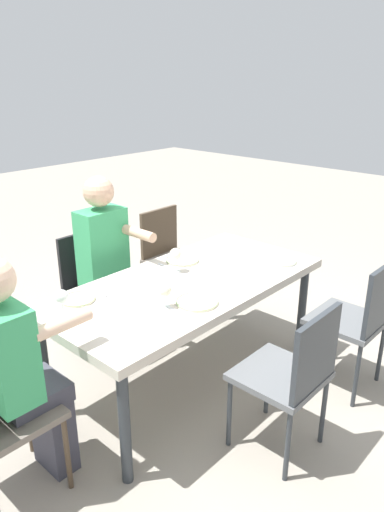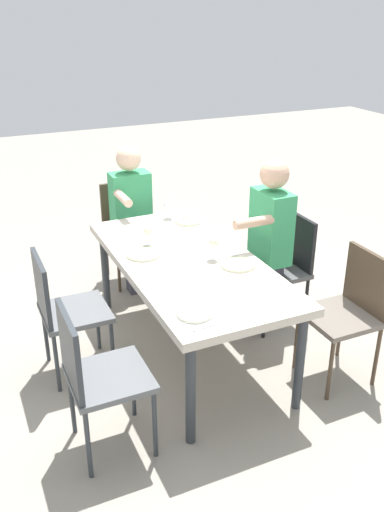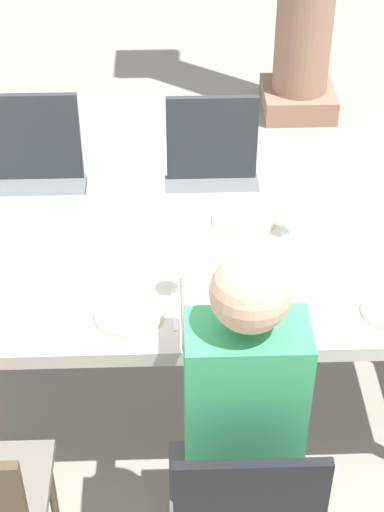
{
  "view_description": "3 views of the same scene",
  "coord_description": "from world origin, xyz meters",
  "px_view_note": "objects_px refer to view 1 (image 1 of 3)",
  "views": [
    {
      "loc": [
        2.06,
        1.92,
        2.01
      ],
      "look_at": [
        -0.08,
        -0.04,
        0.89
      ],
      "focal_mm": 33.44,
      "sensor_mm": 36.0,
      "label": 1
    },
    {
      "loc": [
        -3.16,
        1.4,
        2.38
      ],
      "look_at": [
        0.02,
        -0.04,
        0.76
      ],
      "focal_mm": 38.64,
      "sensor_mm": 36.0,
      "label": 2
    },
    {
      "loc": [
        -0.09,
        -2.34,
        2.63
      ],
      "look_at": [
        -0.01,
        0.01,
        0.78
      ],
      "focal_mm": 58.58,
      "sensor_mm": 36.0,
      "label": 3
    }
  ],
  "objects_px": {
    "plate_2": "(197,302)",
    "wine_glass_2": "(164,291)",
    "chair_mid_south": "(94,283)",
    "diner_woman_green": "(19,368)",
    "diner_man_white": "(109,263)",
    "plate_1": "(182,260)",
    "wine_glass_3": "(62,297)",
    "wine_glass_1": "(176,255)",
    "chair_west_north": "(359,315)",
    "chair_mid_north": "(293,371)",
    "chair_west_south": "(169,253)",
    "plate_0": "(281,261)",
    "dining_table": "(187,290)",
    "plate_3": "(78,299)"
  },
  "relations": [
    {
      "from": "diner_man_white",
      "to": "plate_1",
      "type": "relative_size",
      "value": 5.67
    },
    {
      "from": "plate_0",
      "to": "diner_woman_green",
      "type": "bearing_deg",
      "value": -7.98
    },
    {
      "from": "chair_west_south",
      "to": "chair_mid_north",
      "type": "xyz_separation_m",
      "value": [
        0.81,
        1.74,
        -0.01
      ]
    },
    {
      "from": "plate_2",
      "to": "wine_glass_3",
      "type": "height_order",
      "value": "wine_glass_3"
    },
    {
      "from": "plate_0",
      "to": "wine_glass_1",
      "type": "bearing_deg",
      "value": -34.45
    },
    {
      "from": "chair_west_north",
      "to": "wine_glass_1",
      "type": "bearing_deg",
      "value": -58.52
    },
    {
      "from": "diner_woman_green",
      "to": "wine_glass_2",
      "type": "distance_m",
      "value": 0.86
    },
    {
      "from": "diner_man_white",
      "to": "plate_1",
      "type": "height_order",
      "value": "diner_man_white"
    },
    {
      "from": "chair_west_south",
      "to": "diner_man_white",
      "type": "relative_size",
      "value": 0.67
    },
    {
      "from": "plate_0",
      "to": "plate_3",
      "type": "height_order",
      "value": "same"
    },
    {
      "from": "diner_man_white",
      "to": "plate_0",
      "type": "distance_m",
      "value": 1.24
    },
    {
      "from": "chair_mid_south",
      "to": "plate_1",
      "type": "bearing_deg",
      "value": 119.46
    },
    {
      "from": "dining_table",
      "to": "plate_3",
      "type": "xyz_separation_m",
      "value": [
        0.65,
        -0.28,
        0.07
      ]
    },
    {
      "from": "wine_glass_2",
      "to": "plate_3",
      "type": "height_order",
      "value": "wine_glass_2"
    },
    {
      "from": "dining_table",
      "to": "chair_mid_south",
      "type": "bearing_deg",
      "value": -82.67
    },
    {
      "from": "plate_2",
      "to": "wine_glass_2",
      "type": "relative_size",
      "value": 1.66
    },
    {
      "from": "chair_west_south",
      "to": "diner_woman_green",
      "type": "xyz_separation_m",
      "value": [
        1.88,
        0.87,
        0.15
      ]
    },
    {
      "from": "chair_mid_north",
      "to": "wine_glass_2",
      "type": "bearing_deg",
      "value": -70.78
    },
    {
      "from": "plate_0",
      "to": "wine_glass_3",
      "type": "height_order",
      "value": "wine_glass_3"
    },
    {
      "from": "dining_table",
      "to": "chair_west_north",
      "type": "xyz_separation_m",
      "value": [
        -0.7,
        0.87,
        -0.15
      ]
    },
    {
      "from": "plate_0",
      "to": "plate_2",
      "type": "xyz_separation_m",
      "value": [
        0.89,
        -0.01,
        -0.0
      ]
    },
    {
      "from": "diner_woman_green",
      "to": "wine_glass_2",
      "type": "bearing_deg",
      "value": 169.32
    },
    {
      "from": "diner_woman_green",
      "to": "plate_1",
      "type": "xyz_separation_m",
      "value": [
        -1.42,
        -0.27,
        0.07
      ]
    },
    {
      "from": "chair_mid_south",
      "to": "dining_table",
      "type": "bearing_deg",
      "value": 97.33
    },
    {
      "from": "chair_mid_north",
      "to": "diner_man_white",
      "type": "bearing_deg",
      "value": -90.1
    },
    {
      "from": "chair_west_north",
      "to": "plate_3",
      "type": "bearing_deg",
      "value": -40.75
    },
    {
      "from": "chair_mid_north",
      "to": "chair_mid_south",
      "type": "distance_m",
      "value": 1.74
    },
    {
      "from": "diner_woman_green",
      "to": "wine_glass_3",
      "type": "bearing_deg",
      "value": -153.59
    },
    {
      "from": "chair_mid_south",
      "to": "plate_2",
      "type": "bearing_deg",
      "value": 85.73
    },
    {
      "from": "chair_mid_south",
      "to": "wine_glass_3",
      "type": "distance_m",
      "value": 1.04
    },
    {
      "from": "plate_1",
      "to": "plate_3",
      "type": "height_order",
      "value": "same"
    },
    {
      "from": "plate_0",
      "to": "plate_2",
      "type": "height_order",
      "value": "same"
    },
    {
      "from": "chair_mid_north",
      "to": "plate_3",
      "type": "relative_size",
      "value": 4.36
    },
    {
      "from": "chair_west_north",
      "to": "plate_1",
      "type": "xyz_separation_m",
      "value": [
        0.47,
        -1.14,
        0.22
      ]
    },
    {
      "from": "chair_west_north",
      "to": "diner_man_white",
      "type": "distance_m",
      "value": 1.75
    },
    {
      "from": "dining_table",
      "to": "wine_glass_1",
      "type": "height_order",
      "value": "wine_glass_1"
    },
    {
      "from": "wine_glass_3",
      "to": "plate_3",
      "type": "bearing_deg",
      "value": -148.49
    },
    {
      "from": "plate_3",
      "to": "wine_glass_3",
      "type": "relative_size",
      "value": 1.31
    },
    {
      "from": "chair_west_north",
      "to": "chair_mid_north",
      "type": "relative_size",
      "value": 1.03
    },
    {
      "from": "diner_man_white",
      "to": "chair_west_north",
      "type": "bearing_deg",
      "value": 117.51
    },
    {
      "from": "diner_woman_green",
      "to": "wine_glass_3",
      "type": "xyz_separation_m",
      "value": [
        -0.38,
        -0.19,
        0.18
      ]
    },
    {
      "from": "wine_glass_1",
      "to": "chair_west_north",
      "type": "bearing_deg",
      "value": 121.48
    },
    {
      "from": "chair_mid_south",
      "to": "diner_woman_green",
      "type": "bearing_deg",
      "value": 39.13
    },
    {
      "from": "chair_west_south",
      "to": "dining_table",
      "type": "bearing_deg",
      "value": 51.34
    },
    {
      "from": "chair_mid_north",
      "to": "wine_glass_1",
      "type": "distance_m",
      "value": 1.11
    },
    {
      "from": "chair_mid_south",
      "to": "plate_0",
      "type": "xyz_separation_m",
      "value": [
        -0.8,
        1.14,
        0.25
      ]
    },
    {
      "from": "dining_table",
      "to": "diner_woman_green",
      "type": "bearing_deg",
      "value": 0.15
    },
    {
      "from": "diner_woman_green",
      "to": "plate_2",
      "type": "relative_size",
      "value": 5.1
    },
    {
      "from": "chair_mid_south",
      "to": "plate_3",
      "type": "xyz_separation_m",
      "value": [
        0.53,
        0.59,
        0.25
      ]
    },
    {
      "from": "wine_glass_1",
      "to": "diner_man_white",
      "type": "bearing_deg",
      "value": -71.51
    }
  ]
}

